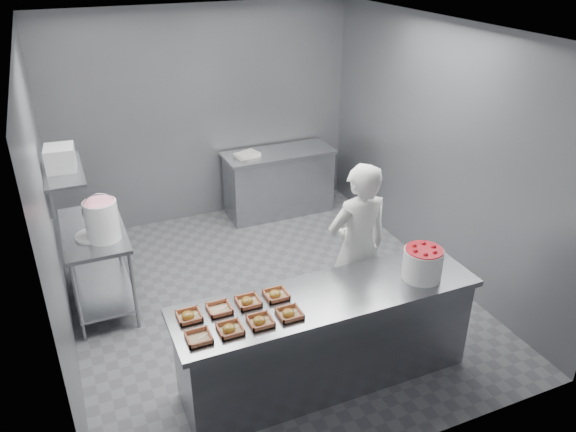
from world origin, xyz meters
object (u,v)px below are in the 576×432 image
Objects in this scene: tray_4 at (189,316)px; tray_6 at (248,301)px; back_counter at (279,182)px; tray_1 at (230,329)px; prep_table at (97,255)px; tray_0 at (199,337)px; glaze_bucket at (102,220)px; appliance at (60,158)px; worker at (357,249)px; tray_2 at (260,321)px; strawberry_tub at (423,262)px; tray_3 at (289,313)px; tray_7 at (276,294)px; tray_5 at (219,309)px; service_counter at (327,338)px.

tray_4 is 1.00× the size of tray_6.
back_counter is 8.01× the size of tray_1.
prep_table is at bearing 118.94° from tray_6.
glaze_bucket is at bearing 103.46° from tray_0.
worker is at bearing -24.13° from appliance.
tray_2 is 0.56× the size of strawberry_tub.
tray_2 is at bearing -0.00° from tray_0.
tray_1 is at bearing -0.00° from tray_0.
tray_4 is 0.56× the size of strawberry_tub.
appliance is at bearing 124.02° from tray_3.
prep_table is 2.87m from back_counter.
tray_4 is 1.00× the size of tray_7.
worker reaches higher than strawberry_tub.
worker is at bearing -26.57° from glaze_bucket.
tray_5 is (-0.48, 0.28, -0.00)m from tray_3.
prep_table is at bearing 112.89° from tray_5.
tray_1 is 1.00× the size of tray_6.
tray_3 is 1.26m from strawberry_tub.
back_counter is 4.47× the size of strawberry_tub.
tray_6 is at bearing 171.47° from strawberry_tub.
appliance is at bearing 114.02° from tray_1.
prep_table is at bearing 124.43° from tray_7.
service_counter and back_counter have the same top height.
tray_3 is at bearing -48.91° from tray_6.
service_counter is at bearing 174.17° from strawberry_tub.
prep_table is 1.10m from appliance.
appliance is (-0.69, 1.82, 0.75)m from tray_4.
tray_4 reaches higher than tray_5.
prep_table is at bearing 108.59° from glaze_bucket.
appliance is at bearing 117.24° from tray_5.
tray_6 is at bearing 29.98° from tray_0.
tray_2 reaches higher than back_counter.
tray_7 is (0.24, 0.28, 0.00)m from tray_2.
service_counter is 1.01m from tray_1.
worker reaches higher than prep_table.
tray_7 is at bearing 161.35° from service_counter.
prep_table is 2.10m from tray_6.
service_counter is 8.72× the size of appliance.
tray_5 is at bearing -57.78° from appliance.
tray_4 is at bearing 90.63° from tray_0.
tray_1 is 0.28m from tray_5.
glaze_bucket reaches higher than tray_3.
appliance is at bearing 127.86° from tray_7.
strawberry_tub is at bearing -8.53° from tray_6.
tray_5 is at bearing 150.02° from tray_3.
back_counter is 0.86× the size of worker.
tray_7 is at bearing 22.81° from worker.
tray_7 is 0.63× the size of appliance.
service_counter is at bearing 18.64° from tray_3.
prep_table is at bearing -32.39° from worker.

